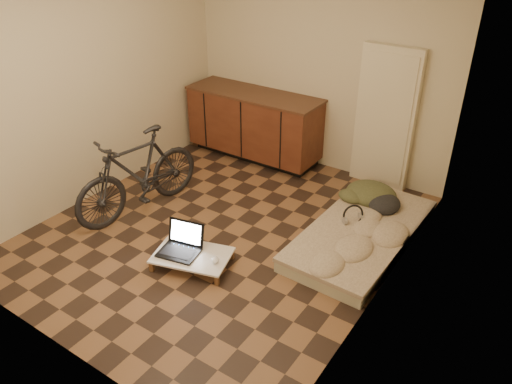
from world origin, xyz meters
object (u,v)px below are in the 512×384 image
Objects in this scene: futon at (361,234)px; lap_desk at (192,256)px; laptop at (181,246)px; bicycle at (138,169)px.

lap_desk is (-1.19, -1.28, 0.02)m from futon.
futon is 4.39× the size of laptop.
bicycle is 3.67× the size of laptop.
lap_desk is at bearing -12.48° from bicycle.
laptop is at bearing -15.27° from bicycle.
futon is at bearing 30.50° from lap_desk.
lap_desk is 1.88× the size of laptop.
lap_desk is (1.12, -0.44, -0.42)m from bicycle.
bicycle is 0.84× the size of futon.
futon is 2.34× the size of lap_desk.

